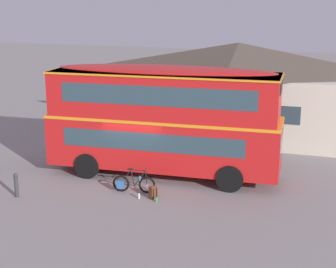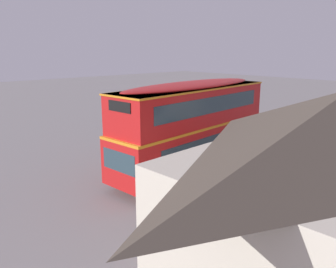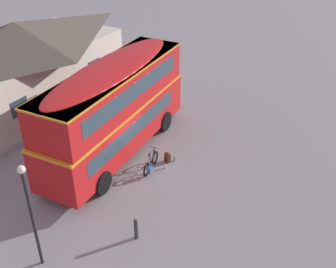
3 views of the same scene
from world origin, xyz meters
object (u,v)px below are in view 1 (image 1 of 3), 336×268
double_decker_bus (164,116)px  backpack_on_ground (153,192)px  touring_bicycle (132,184)px  water_bottle_green_metal (156,199)px  water_bottle_clear_plastic (139,196)px  kerb_bollard (16,185)px

double_decker_bus → backpack_on_ground: (0.56, -2.67, -2.37)m
touring_bicycle → water_bottle_green_metal: size_ratio=7.72×
double_decker_bus → water_bottle_green_metal: bearing=-75.0°
double_decker_bus → backpack_on_ground: 3.61m
water_bottle_clear_plastic → water_bottle_green_metal: bearing=-5.2°
water_bottle_green_metal → kerb_bollard: (-5.29, -1.37, 0.40)m
double_decker_bus → water_bottle_clear_plastic: (0.05, -2.87, -2.52)m
backpack_on_ground → water_bottle_green_metal: size_ratio=2.40×
backpack_on_ground → water_bottle_clear_plastic: bearing=-158.7°
backpack_on_ground → touring_bicycle: bearing=162.2°
backpack_on_ground → kerb_bollard: size_ratio=0.55×
touring_bicycle → double_decker_bus: bearing=78.9°
double_decker_bus → water_bottle_clear_plastic: size_ratio=39.97×
double_decker_bus → kerb_bollard: 6.59m
backpack_on_ground → kerb_bollard: (-5.05, -1.64, 0.22)m
double_decker_bus → backpack_on_ground: size_ratio=18.90×
double_decker_bus → kerb_bollard: double_decker_bus is taller
touring_bicycle → backpack_on_ground: bearing=-17.8°
backpack_on_ground → water_bottle_clear_plastic: backpack_on_ground is taller
water_bottle_clear_plastic → kerb_bollard: kerb_bollard is taller
backpack_on_ground → water_bottle_green_metal: 0.39m
double_decker_bus → water_bottle_green_metal: double_decker_bus is taller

